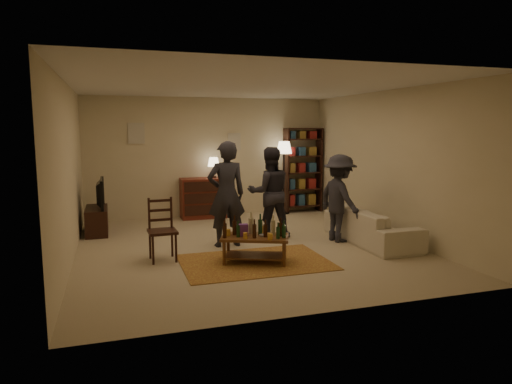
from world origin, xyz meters
name	(u,v)px	position (x,y,z in m)	size (l,w,h in m)	color
floor	(245,246)	(0.00, 0.00, 0.00)	(6.00, 6.00, 0.00)	#C6B793
room_shell	(180,137)	(-0.65, 2.98, 1.81)	(6.00, 6.00, 6.00)	beige
rug	(255,262)	(-0.13, -0.96, 0.01)	(2.20, 1.50, 0.01)	brown
coffee_table	(255,238)	(-0.13, -0.95, 0.38)	(1.13, 0.88, 0.75)	brown
dining_chair	(162,227)	(-1.44, -0.37, 0.51)	(0.44, 0.44, 0.97)	black
tv_stand	(97,214)	(-2.44, 1.80, 0.38)	(0.40, 1.00, 1.06)	black
dresser	(204,197)	(-0.19, 2.71, 0.48)	(1.00, 0.50, 1.36)	maroon
bookshelf	(303,169)	(2.25, 2.78, 1.03)	(0.90, 0.34, 2.02)	black
floor_lamp	(284,153)	(1.71, 2.64, 1.45)	(0.36, 0.36, 1.71)	black
sofa	(371,225)	(2.20, -0.40, 0.30)	(2.08, 0.81, 0.61)	beige
person_left	(226,194)	(-0.30, 0.13, 0.90)	(0.66, 0.43, 1.80)	#25252C
person_right	(269,192)	(0.62, 0.52, 0.84)	(0.81, 0.63, 1.67)	#26252D
person_by_sofa	(339,198)	(1.70, -0.14, 0.78)	(1.00, 0.58, 1.55)	#292A32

